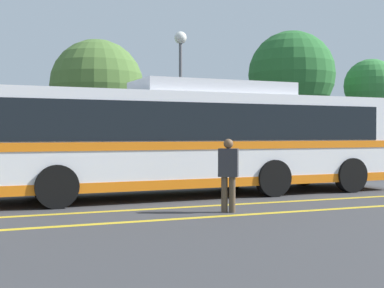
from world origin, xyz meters
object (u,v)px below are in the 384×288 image
at_px(parked_car_2, 137,158).
at_px(tree_3, 97,86).
at_px(street_lamp, 181,67).
at_px(pedestrian_0, 228,171).
at_px(tree_1, 371,86).
at_px(tree_2, 292,75).
at_px(transit_bus, 193,138).

xyz_separation_m(parked_car_2, tree_3, (-0.40, 5.40, 3.19)).
distance_m(parked_car_2, street_lamp, 4.96).
bearing_deg(pedestrian_0, street_lamp, -71.62).
distance_m(tree_1, tree_3, 15.54).
bearing_deg(tree_1, tree_2, 177.37).
bearing_deg(pedestrian_0, transit_bus, -64.54).
relative_size(parked_car_2, tree_3, 0.80).
bearing_deg(tree_1, pedestrian_0, -138.38).
relative_size(tree_2, tree_3, 1.17).
distance_m(tree_1, tree_2, 5.14).
xyz_separation_m(transit_bus, parked_car_2, (0.16, 6.12, -0.83)).
bearing_deg(tree_2, tree_3, 176.88).
bearing_deg(parked_car_2, tree_1, 110.84).
bearing_deg(tree_1, transit_bus, -144.93).
distance_m(transit_bus, parked_car_2, 6.18).
bearing_deg(street_lamp, tree_2, 21.43).
relative_size(tree_1, tree_2, 0.83).
bearing_deg(pedestrian_0, tree_1, -104.34).
xyz_separation_m(pedestrian_0, tree_1, (15.77, 14.01, 3.52)).
bearing_deg(transit_bus, tree_2, -44.48).
relative_size(parked_car_2, street_lamp, 0.81).
relative_size(transit_bus, tree_1, 2.16).
bearing_deg(parked_car_2, tree_3, -171.86).
bearing_deg(pedestrian_0, tree_3, -56.94).
xyz_separation_m(parked_car_2, pedestrian_0, (-0.65, -9.41, 0.14)).
relative_size(pedestrian_0, tree_3, 0.26).
relative_size(parked_car_2, tree_1, 0.83).
xyz_separation_m(tree_1, tree_2, (-5.11, 0.23, 0.47)).
height_order(pedestrian_0, tree_3, tree_3).
relative_size(transit_bus, tree_2, 1.79).
bearing_deg(transit_bus, parked_car_2, -3.11).
distance_m(street_lamp, tree_2, 8.05).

